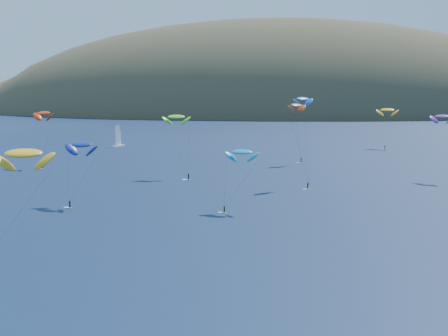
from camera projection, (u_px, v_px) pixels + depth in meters
The scene contains 12 objects.
ground at pixel (104, 325), 78.29m from camera, with size 2800.00×2800.00×0.00m, color black.
island at pixel (295, 122), 631.45m from camera, with size 730.00×300.00×210.00m.
sailboat at pixel (118, 145), 291.95m from camera, with size 9.58×8.73×11.44m.
kitesurfer_1 at pixel (44, 113), 224.24m from camera, with size 10.10×12.40×21.69m.
kitesurfer_2 at pixel (24, 153), 116.91m from camera, with size 11.75×14.08×20.04m.
kitesurfer_3 at pixel (176, 117), 200.51m from camera, with size 10.31×11.22×21.55m.
kitesurfer_4 at pixel (303, 99), 234.75m from camera, with size 9.35×8.61×26.41m.
kitesurfer_5 at pixel (242, 152), 148.21m from camera, with size 8.50×7.56×15.94m.
kitesurfer_6 at pixel (442, 117), 194.11m from camera, with size 11.16×11.97×21.73m.
kitesurfer_9 at pixel (297, 106), 182.04m from camera, with size 7.48×11.69×25.48m.
kitesurfer_10 at pixel (81, 145), 155.22m from camera, with size 10.25×10.81×17.43m.
kitesurfer_11 at pixel (387, 110), 287.45m from camera, with size 10.47×11.95×20.14m.
Camera 1 is at (21.43, -73.27, 30.37)m, focal length 50.00 mm.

